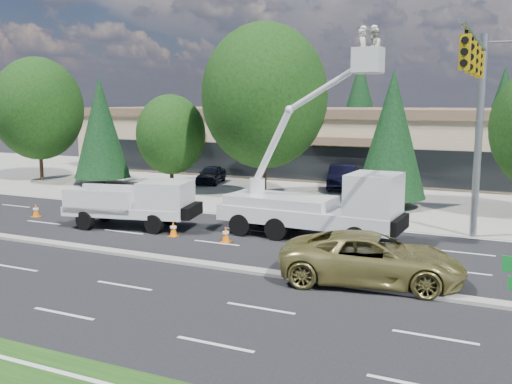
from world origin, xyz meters
The scene contains 22 objects.
ground centered at (0.00, 0.00, 0.00)m, with size 140.00×140.00×0.00m, color black.
concrete_apron centered at (0.00, 20.00, 0.01)m, with size 140.00×22.00×0.01m, color gray.
road_median centered at (0.00, 0.00, 0.06)m, with size 120.00×0.55×0.12m, color gray.
strip_mall centered at (0.00, 29.97, 2.83)m, with size 50.40×15.40×5.50m.
tree_front_a centered at (-22.00, 15.00, 5.53)m, with size 6.81×6.81×9.44m.
tree_front_b centered at (-16.00, 15.00, 4.22)m, with size 3.99×3.99×7.86m.
tree_front_c centered at (-10.00, 15.00, 3.84)m, with size 4.74×4.74×6.57m.
tree_front_d centered at (-3.00, 15.00, 6.41)m, with size 7.89×7.89×10.95m.
tree_front_e centered at (5.00, 15.00, 4.25)m, with size 4.02×4.02×7.92m.
tree_back_a centered at (-18.00, 42.00, 4.64)m, with size 4.38×4.38×8.64m.
tree_back_b centered at (-4.00, 42.00, 5.73)m, with size 5.42×5.42×10.68m.
tree_back_c centered at (10.00, 42.00, 5.07)m, with size 4.79×4.79×9.44m.
signal_mast centered at (10.03, 7.04, 6.06)m, with size 2.76×10.16×9.00m.
utility_pickup centered at (-4.95, 4.29, 0.96)m, with size 6.40×3.43×2.33m.
bucket_truck centered at (4.00, 5.79, 1.97)m, with size 8.37×2.97×9.15m.
traffic_cone_a centered at (-11.52, 4.18, 0.34)m, with size 0.40×0.40×0.70m.
traffic_cone_b centered at (-2.41, 3.49, 0.34)m, with size 0.40×0.40×0.70m.
traffic_cone_c centered at (0.27, 3.54, 0.34)m, with size 0.40×0.40×0.70m.
traffic_cone_d centered at (7.57, 3.81, 0.34)m, with size 0.40×0.40×0.70m.
minivan centered at (7.40, 0.60, 0.85)m, with size 2.82×6.12×1.70m, color #998D4A.
parked_car_west centered at (-9.19, 19.08, 0.66)m, with size 1.57×3.90×1.33m, color black.
parked_car_east centered at (0.46, 20.64, 0.84)m, with size 1.77×5.07×1.67m, color black.
Camera 1 is at (11.68, -17.93, 6.10)m, focal length 40.00 mm.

